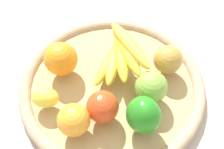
{
  "coord_description": "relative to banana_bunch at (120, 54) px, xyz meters",
  "views": [
    {
      "loc": [
        -0.33,
        0.18,
        0.55
      ],
      "look_at": [
        0.0,
        0.0,
        0.05
      ],
      "focal_mm": 41.76,
      "sensor_mm": 36.0,
      "label": 1
    }
  ],
  "objects": [
    {
      "name": "ground_plane",
      "position": [
        -0.03,
        0.04,
        -0.08
      ],
      "size": [
        2.4,
        2.4,
        0.0
      ],
      "primitive_type": "plane",
      "color": "#BBB2A4",
      "rests_on": "ground"
    },
    {
      "name": "orange_1",
      "position": [
        0.05,
        0.13,
        -0.0
      ],
      "size": [
        0.11,
        0.11,
        0.08
      ],
      "primitive_type": "sphere",
      "rotation": [
        0.0,
        0.0,
        4.24
      ],
      "color": "orange",
      "rests_on": "basket"
    },
    {
      "name": "banana_bunch",
      "position": [
        0.0,
        0.0,
        0.0
      ],
      "size": [
        0.17,
        0.15,
        0.09
      ],
      "color": "yellow",
      "rests_on": "basket"
    },
    {
      "name": "orange_0",
      "position": [
        -0.11,
        0.17,
        -0.01
      ],
      "size": [
        0.07,
        0.07,
        0.07
      ],
      "primitive_type": "sphere",
      "rotation": [
        0.0,
        0.0,
        4.65
      ],
      "color": "orange",
      "rests_on": "basket"
    },
    {
      "name": "apple_2",
      "position": [
        -0.11,
        -0.02,
        -0.01
      ],
      "size": [
        0.1,
        0.1,
        0.07
      ],
      "primitive_type": "sphere",
      "rotation": [
        0.0,
        0.0,
        5.28
      ],
      "color": "#7FB342",
      "rests_on": "basket"
    },
    {
      "name": "basket",
      "position": [
        -0.03,
        0.04,
        -0.06
      ],
      "size": [
        0.46,
        0.46,
        0.03
      ],
      "color": "tan",
      "rests_on": "ground_plane"
    },
    {
      "name": "apple_0",
      "position": [
        -0.06,
        -0.1,
        -0.01
      ],
      "size": [
        0.1,
        0.1,
        0.07
      ],
      "primitive_type": "sphere",
      "rotation": [
        0.0,
        0.0,
        2.23
      ],
      "color": "#B88B3C",
      "rests_on": "basket"
    },
    {
      "name": "apple_1",
      "position": [
        -0.11,
        0.1,
        -0.01
      ],
      "size": [
        0.09,
        0.09,
        0.07
      ],
      "primitive_type": "sphere",
      "rotation": [
        0.0,
        0.0,
        0.27
      ],
      "color": "red",
      "rests_on": "basket"
    },
    {
      "name": "lemon_0",
      "position": [
        -0.02,
        0.2,
        -0.02
      ],
      "size": [
        0.07,
        0.08,
        0.05
      ],
      "primitive_type": "ellipsoid",
      "rotation": [
        0.0,
        0.0,
        0.98
      ],
      "color": "yellow",
      "rests_on": "basket"
    },
    {
      "name": "bell_pepper",
      "position": [
        -0.17,
        0.03,
        -0.0
      ],
      "size": [
        0.09,
        0.08,
        0.09
      ],
      "primitive_type": "ellipsoid",
      "rotation": [
        0.0,
        0.0,
        3.33
      ],
      "color": "#24841D",
      "rests_on": "basket"
    }
  ]
}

